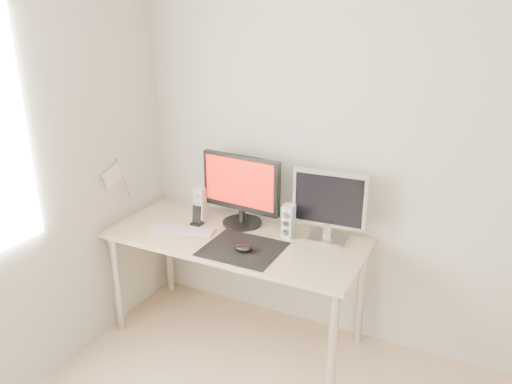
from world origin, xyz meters
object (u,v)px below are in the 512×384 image
(speaker_left, at_px, (201,203))
(phone_dock, at_px, (197,219))
(desk, at_px, (236,247))
(mouse, at_px, (243,248))
(keyboard, at_px, (182,231))
(speaker_right, at_px, (288,221))
(main_monitor, at_px, (241,188))
(second_monitor, at_px, (329,203))

(speaker_left, xyz_separation_m, phone_dock, (0.04, -0.11, -0.07))
(desk, distance_m, phone_dock, 0.33)
(phone_dock, bearing_deg, desk, -7.65)
(mouse, distance_m, desk, 0.24)
(phone_dock, bearing_deg, keyboard, -100.98)
(keyboard, bearing_deg, speaker_right, 19.92)
(speaker_left, bearing_deg, desk, -24.07)
(mouse, distance_m, keyboard, 0.48)
(main_monitor, distance_m, second_monitor, 0.58)
(mouse, relative_size, second_monitor, 0.25)
(main_monitor, distance_m, speaker_left, 0.33)
(speaker_right, distance_m, phone_dock, 0.62)
(main_monitor, height_order, phone_dock, main_monitor)
(desk, distance_m, speaker_left, 0.42)
(speaker_right, xyz_separation_m, phone_dock, (-0.60, -0.09, -0.07))
(main_monitor, bearing_deg, mouse, -60.69)
(desk, bearing_deg, main_monitor, 106.67)
(speaker_right, relative_size, keyboard, 0.48)
(phone_dock, bearing_deg, mouse, -24.91)
(main_monitor, relative_size, second_monitor, 1.22)
(speaker_right, bearing_deg, second_monitor, 16.80)
(speaker_right, bearing_deg, keyboard, -160.08)
(main_monitor, xyz_separation_m, second_monitor, (0.58, 0.03, -0.01))
(main_monitor, distance_m, speaker_right, 0.38)
(mouse, bearing_deg, speaker_right, 62.97)
(desk, xyz_separation_m, second_monitor, (0.52, 0.20, 0.32))
(mouse, height_order, desk, mouse)
(keyboard, xyz_separation_m, phone_dock, (0.03, 0.14, 0.03))
(main_monitor, bearing_deg, speaker_left, -176.26)
(desk, bearing_deg, mouse, -50.15)
(desk, distance_m, main_monitor, 0.38)
(second_monitor, height_order, speaker_right, second_monitor)
(speaker_left, xyz_separation_m, keyboard, (0.01, -0.25, -0.10))
(mouse, bearing_deg, second_monitor, 44.02)
(second_monitor, distance_m, speaker_right, 0.28)
(main_monitor, relative_size, speaker_right, 2.63)
(mouse, bearing_deg, speaker_left, 146.49)
(desk, relative_size, speaker_right, 7.62)
(main_monitor, xyz_separation_m, speaker_left, (-0.30, -0.02, -0.15))
(second_monitor, xyz_separation_m, keyboard, (-0.86, -0.30, -0.23))
(mouse, xyz_separation_m, speaker_left, (-0.49, 0.32, 0.08))
(desk, height_order, phone_dock, phone_dock)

